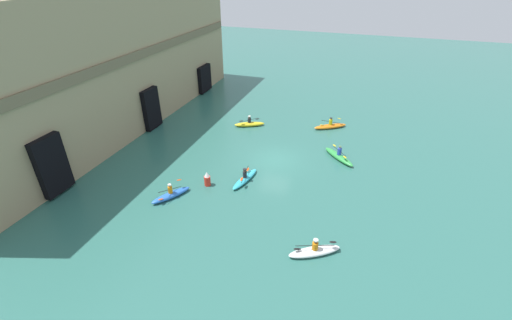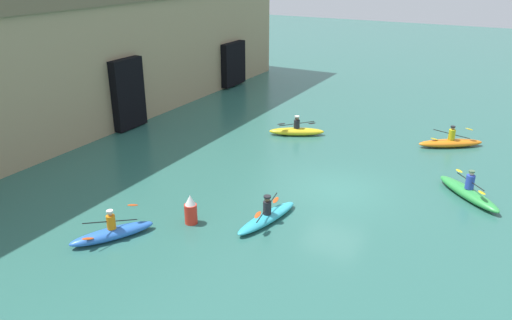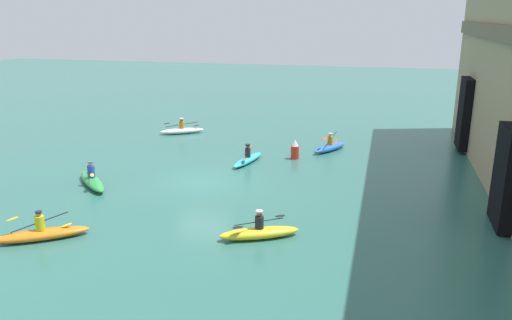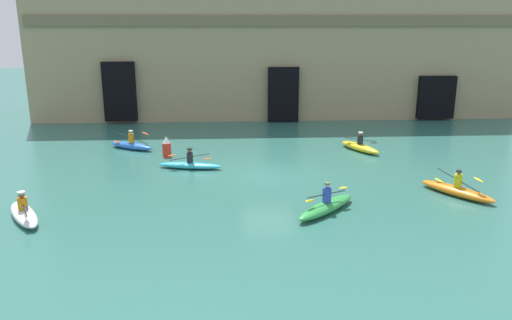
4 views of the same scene
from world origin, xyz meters
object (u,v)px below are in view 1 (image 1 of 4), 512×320
Objects in this scene: kayak_yellow at (249,124)px; kayak_orange at (330,126)px; kayak_blue at (171,195)px; marker_buoy at (207,179)px; kayak_white at (315,251)px; kayak_green at (339,156)px; kayak_cyan at (245,178)px.

kayak_orange is at bearing -11.26° from kayak_yellow.
kayak_blue is 0.89× the size of kayak_orange.
marker_buoy is at bearing 172.21° from kayak_blue.
kayak_white is 11.37m from kayak_green.
kayak_cyan is at bearing 86.36° from kayak_green.
kayak_yellow is (3.73, 9.32, -0.01)m from kayak_green.
kayak_green is 8.45m from kayak_cyan.
kayak_cyan is (-5.67, 6.27, -0.04)m from kayak_green.
marker_buoy is (-7.10, 8.68, 0.28)m from kayak_green.
kayak_green is 10.04m from kayak_yellow.
kayak_cyan is 1.09× the size of kayak_yellow.
kayak_blue is 5.54m from kayak_cyan.
kayak_yellow is (9.40, 3.05, 0.03)m from kayak_cyan.
marker_buoy reaches higher than kayak_yellow.
kayak_blue is 17.58m from kayak_orange.
kayak_cyan is 2.87× the size of marker_buoy.
kayak_blue reaches higher than kayak_cyan.
kayak_blue is 13.99m from kayak_green.
marker_buoy reaches higher than kayak_cyan.
marker_buoy is at bearing -57.78° from kayak_white.
marker_buoy is (2.22, -1.75, 0.29)m from kayak_blue.
kayak_white is (-2.05, -10.51, -0.01)m from kayak_blue.
kayak_cyan is at bearing 34.26° from kayak_orange.
kayak_cyan is at bearing -73.71° from kayak_white.
kayak_blue is 0.95× the size of kayak_green.
kayak_white is 0.92× the size of kayak_cyan.
kayak_green reaches higher than kayak_white.
kayak_blue is at bearing 86.00° from kayak_green.
kayak_cyan is at bearing -98.75° from kayak_yellow.
kayak_green is at bearing -50.70° from marker_buoy.
kayak_orange reaches higher than kayak_blue.
kayak_orange is (11.54, -4.68, 0.03)m from kayak_cyan.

